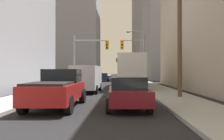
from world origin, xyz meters
TOP-DOWN VIEW (x-y plane):
  - sidewalk_left at (-4.86, 50.00)m, footprint 2.86×160.00m
  - sidewalk_right at (4.86, 50.00)m, footprint 2.86×160.00m
  - city_bus at (2.36, 22.42)m, footprint 2.67×11.53m
  - pickup_truck_red at (-1.83, 8.85)m, footprint 2.20×5.46m
  - cargo_van_silver at (-1.56, 16.96)m, footprint 2.16×5.25m
  - sedan_maroon at (1.64, 8.50)m, footprint 1.95×4.26m
  - sedan_white at (1.72, 31.47)m, footprint 1.96×4.27m
  - sedan_navy at (-1.82, 39.71)m, footprint 1.95×4.21m
  - sedan_green at (1.70, 52.03)m, footprint 1.95×4.26m
  - traffic_signal_near_left at (-2.27, 23.57)m, footprint 4.10×0.44m
  - traffic_signal_near_right at (2.87, 23.57)m, footprint 2.80×0.44m
  - traffic_signal_far_right at (2.39, 56.81)m, footprint 3.85×0.44m
  - utility_pole_right at (5.14, 12.50)m, footprint 2.20×0.28m
  - street_lamp_right at (3.81, 28.39)m, footprint 2.09×0.32m
  - building_right_mid_block at (20.33, 51.92)m, footprint 25.72×18.78m
  - building_right_far_highrise at (17.30, 91.70)m, footprint 20.86×19.74m

SIDE VIEW (x-z plane):
  - sidewalk_left at x=-4.86m, z-range 0.00..0.15m
  - sidewalk_right at x=4.86m, z-range 0.00..0.15m
  - sedan_maroon at x=1.64m, z-range 0.01..1.53m
  - sedan_white at x=1.72m, z-range 0.01..1.53m
  - sedan_navy at x=-1.82m, z-range 0.01..1.53m
  - sedan_green at x=1.70m, z-range 0.01..1.53m
  - pickup_truck_red at x=-1.83m, z-range -0.02..1.88m
  - cargo_van_silver at x=-1.56m, z-range 0.16..2.42m
  - city_bus at x=2.36m, z-range 0.23..3.63m
  - traffic_signal_near_right at x=2.87m, z-range 0.99..6.99m
  - traffic_signal_far_right at x=2.39m, z-range 1.05..7.05m
  - traffic_signal_near_left at x=-2.27m, z-range 1.06..7.06m
  - street_lamp_right at x=3.81m, z-range 0.76..8.26m
  - utility_pole_right at x=5.14m, z-range 0.27..9.32m
  - building_right_mid_block at x=20.33m, z-range 0.00..28.83m
  - building_right_far_highrise at x=17.30m, z-range 0.00..53.79m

